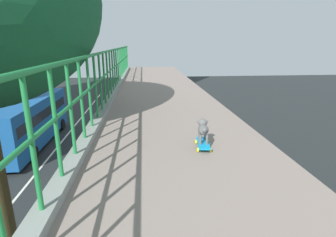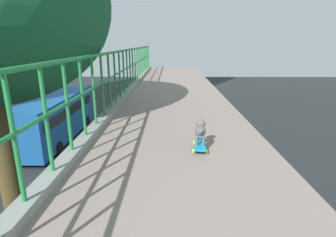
{
  "view_description": "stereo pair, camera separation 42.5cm",
  "coord_description": "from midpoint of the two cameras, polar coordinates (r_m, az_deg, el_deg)",
  "views": [
    {
      "loc": [
        0.66,
        -0.58,
        7.58
      ],
      "look_at": [
        1.03,
        3.49,
        6.4
      ],
      "focal_mm": 28.33,
      "sensor_mm": 36.0,
      "label": 1
    },
    {
      "loc": [
        1.08,
        -0.6,
        7.58
      ],
      "look_at": [
        1.03,
        3.49,
        6.4
      ],
      "focal_mm": 28.33,
      "sensor_mm": 36.0,
      "label": 2
    }
  ],
  "objects": [
    {
      "name": "small_dog",
      "position": [
        3.89,
        4.47,
        -2.16
      ],
      "size": [
        0.18,
        0.38,
        0.32
      ],
      "color": "#5B5B5B",
      "rests_on": "toy_skateboard"
    },
    {
      "name": "city_bus",
      "position": [
        22.5,
        -28.27,
        -0.28
      ],
      "size": [
        2.74,
        10.34,
        3.53
      ],
      "color": "#164E8D",
      "rests_on": "ground"
    },
    {
      "name": "toy_skateboard",
      "position": [
        3.91,
        4.49,
        -5.44
      ],
      "size": [
        0.25,
        0.5,
        0.09
      ],
      "color": "#118FCD",
      "rests_on": "overpass_deck"
    }
  ]
}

